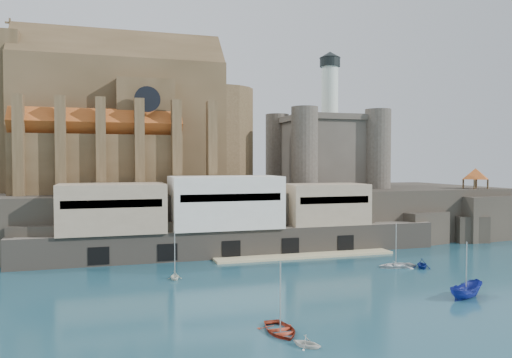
{
  "coord_description": "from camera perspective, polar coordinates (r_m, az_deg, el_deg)",
  "views": [
    {
      "loc": [
        -28.95,
        -56.65,
        15.42
      ],
      "look_at": [
        -2.11,
        32.0,
        12.18
      ],
      "focal_mm": 35.0,
      "sensor_mm": 36.0,
      "label": 1
    }
  ],
  "objects": [
    {
      "name": "boat_0",
      "position": [
        47.12,
        2.79,
        -17.1
      ],
      "size": [
        3.76,
        1.14,
        5.25
      ],
      "primitive_type": "imported",
      "rotation": [
        0.0,
        0.0,
        0.01
      ],
      "color": "#A3311B",
      "rests_on": "ground"
    },
    {
      "name": "boat_1",
      "position": [
        43.91,
        5.84,
        -18.56
      ],
      "size": [
        2.59,
        2.48,
        2.59
      ],
      "primitive_type": "imported",
      "rotation": [
        0.0,
        0.0,
        0.7
      ],
      "color": "silver",
      "rests_on": "ground"
    },
    {
      "name": "rock_outcrop",
      "position": [
        109.4,
        23.79,
        -4.15
      ],
      "size": [
        14.5,
        10.5,
        8.7
      ],
      "color": "black",
      "rests_on": "ground"
    },
    {
      "name": "pavilion",
      "position": [
        108.96,
        23.79,
        0.42
      ],
      "size": [
        6.4,
        6.4,
        5.4
      ],
      "color": "#503D25",
      "rests_on": "rock_outcrop"
    },
    {
      "name": "boat_7",
      "position": [
        77.22,
        18.43,
        -9.62
      ],
      "size": [
        3.3,
        2.88,
        3.27
      ],
      "primitive_type": "imported",
      "rotation": [
        0.0,
        0.0,
        5.78
      ],
      "color": "navy",
      "rests_on": "ground"
    },
    {
      "name": "boat_2",
      "position": [
        62.61,
        22.87,
        -12.41
      ],
      "size": [
        2.73,
        2.69,
        5.5
      ],
      "primitive_type": "imported",
      "rotation": [
        0.0,
        0.0,
        1.94
      ],
      "color": "navy",
      "rests_on": "ground"
    },
    {
      "name": "promontory",
      "position": [
        100.78,
        -0.17,
        -3.98
      ],
      "size": [
        100.0,
        36.0,
        10.0
      ],
      "color": "black",
      "rests_on": "ground"
    },
    {
      "name": "boat_6",
      "position": [
        76.71,
        15.69,
        -9.67
      ],
      "size": [
        1.29,
        4.0,
        5.55
      ],
      "primitive_type": "imported",
      "rotation": [
        0.0,
        0.0,
        4.68
      ],
      "color": "silver",
      "rests_on": "ground"
    },
    {
      "name": "castle_keep",
      "position": [
        107.64,
        7.91,
        3.52
      ],
      "size": [
        21.2,
        21.2,
        29.3
      ],
      "color": "#453E36",
      "rests_on": "promontory"
    },
    {
      "name": "ground",
      "position": [
        65.46,
        10.15,
        -11.65
      ],
      "size": [
        300.0,
        300.0,
        0.0
      ],
      "primitive_type": "plane",
      "color": "#184050",
      "rests_on": "ground"
    },
    {
      "name": "boat_4",
      "position": [
        67.54,
        -9.26,
        -11.22
      ],
      "size": [
        2.47,
        1.7,
        2.68
      ],
      "primitive_type": "imported",
      "rotation": [
        0.0,
        0.0,
        3.01
      ],
      "color": "white",
      "rests_on": "ground"
    },
    {
      "name": "church",
      "position": [
        98.85,
        -14.08,
        5.83
      ],
      "size": [
        47.0,
        25.93,
        30.51
      ],
      "color": "#503D25",
      "rests_on": "promontory"
    },
    {
      "name": "quay",
      "position": [
        82.43,
        -3.59,
        -4.52
      ],
      "size": [
        70.0,
        12.0,
        13.05
      ],
      "color": "#6B6155",
      "rests_on": "ground"
    }
  ]
}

